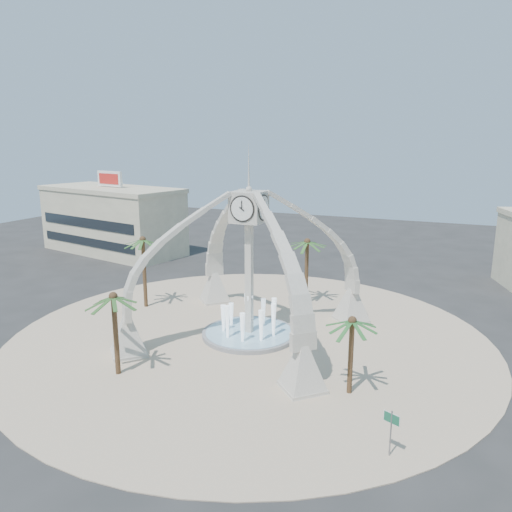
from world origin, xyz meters
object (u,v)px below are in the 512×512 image
at_px(fountain, 249,333).
at_px(palm_east, 352,322).
at_px(street_sign, 391,424).
at_px(palm_north, 307,243).
at_px(clock_tower, 249,262).
at_px(palm_south, 113,298).
at_px(palm_west, 143,241).

relative_size(fountain, palm_east, 1.39).
bearing_deg(street_sign, palm_east, 144.61).
bearing_deg(palm_north, clock_tower, -99.86).
distance_m(palm_south, street_sign, 19.69).
xyz_separation_m(palm_east, street_sign, (3.50, -5.81, -3.11)).
bearing_deg(fountain, clock_tower, -90.00).
xyz_separation_m(palm_west, palm_north, (14.37, 7.22, -0.37)).
bearing_deg(palm_south, street_sign, -5.87).
height_order(palm_south, street_sign, palm_south).
xyz_separation_m(fountain, palm_east, (10.04, -6.29, 4.71)).
relative_size(palm_west, street_sign, 2.88).
bearing_deg(palm_west, palm_south, -61.91).
distance_m(clock_tower, palm_north, 10.24).
xyz_separation_m(palm_east, palm_north, (-8.29, 16.38, 1.38)).
bearing_deg(fountain, palm_north, 80.14).
xyz_separation_m(fountain, palm_west, (-12.61, 2.87, 6.46)).
xyz_separation_m(palm_west, street_sign, (26.15, -14.97, -4.86)).
distance_m(fountain, street_sign, 18.23).
xyz_separation_m(palm_north, palm_south, (-7.43, -20.21, -0.67)).
bearing_deg(street_sign, palm_west, 173.76).
xyz_separation_m(palm_west, palm_south, (6.94, -12.99, -1.04)).
xyz_separation_m(clock_tower, palm_east, (10.04, -6.29, -1.50)).
xyz_separation_m(palm_east, palm_south, (-15.72, -3.84, 0.71)).
distance_m(palm_west, street_sign, 30.52).
relative_size(clock_tower, palm_east, 3.13).
distance_m(palm_east, palm_west, 24.50).
bearing_deg(clock_tower, street_sign, -41.77).
bearing_deg(street_sign, palm_south, -162.33).
height_order(clock_tower, street_sign, clock_tower).
distance_m(palm_east, palm_south, 16.19).
relative_size(clock_tower, palm_west, 2.36).
distance_m(clock_tower, street_sign, 18.73).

